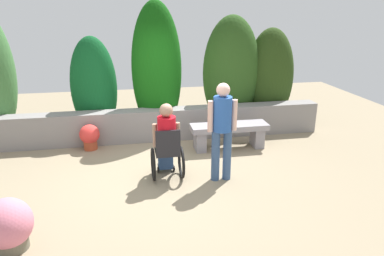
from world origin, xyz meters
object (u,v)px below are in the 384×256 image
Objects in this scene: flower_pot_purple_near at (8,226)px; flower_pot_terracotta_by_wall at (90,136)px; person_in_wheelchair at (167,144)px; stone_bench at (229,132)px; person_standing_companion at (222,126)px.

flower_pot_purple_near is 3.19m from flower_pot_terracotta_by_wall.
flower_pot_purple_near is at bearing -133.98° from person_in_wheelchair.
person_standing_companion is at bearing -114.38° from stone_bench.
person_in_wheelchair reaches higher than flower_pot_terracotta_by_wall.
person_in_wheelchair is 2.13m from flower_pot_terracotta_by_wall.
flower_pot_purple_near is 1.27× the size of flower_pot_terracotta_by_wall.
flower_pot_purple_near is at bearing -102.42° from flower_pot_terracotta_by_wall.
flower_pot_purple_near is (-2.10, -1.56, -0.31)m from person_in_wheelchair.
stone_bench is at bearing 77.64° from person_standing_companion.
person_standing_companion is (-0.53, -1.34, 0.61)m from stone_bench.
stone_bench is 0.95× the size of person_standing_companion.
person_in_wheelchair reaches higher than stone_bench.
person_in_wheelchair is 0.98m from person_standing_companion.
person_standing_companion is 2.50× the size of flower_pot_purple_near.
stone_bench is at bearing 47.45° from person_in_wheelchair.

